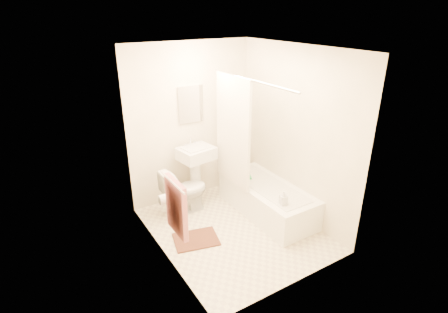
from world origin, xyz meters
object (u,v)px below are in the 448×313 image
sink (196,173)px  bathtub (267,199)px  soap_bottle (283,198)px  toilet (185,191)px  bath_mat (196,239)px

sink → bathtub: size_ratio=0.63×
bathtub → soap_bottle: size_ratio=7.90×
toilet → bathtub: size_ratio=0.44×
sink → bath_mat: (-0.48, -0.89, -0.48)m
sink → bathtub: sink is taller
sink → bathtub: 1.14m
toilet → sink: 0.36m
soap_bottle → bath_mat: bearing=155.9°
toilet → bathtub: (1.01, -0.67, -0.12)m
toilet → bathtub: bearing=-125.0°
sink → soap_bottle: 1.47m
toilet → bath_mat: bearing=163.2°
bathtub → soap_bottle: bearing=-106.9°
sink → bathtub: (0.72, -0.84, -0.27)m
bathtub → toilet: bearing=146.3°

